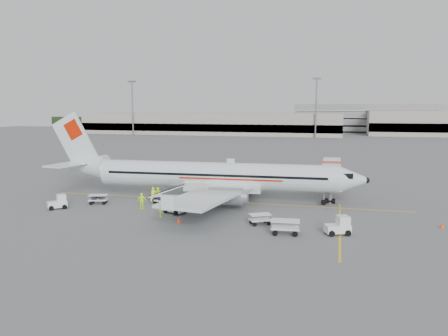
% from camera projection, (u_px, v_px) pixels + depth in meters
% --- Properties ---
extents(ground, '(360.00, 360.00, 0.00)m').
position_uv_depth(ground, '(220.00, 201.00, 52.54)').
color(ground, '#56595B').
extents(stripe_lead, '(44.00, 0.20, 0.01)m').
position_uv_depth(stripe_lead, '(220.00, 201.00, 52.54)').
color(stripe_lead, yellow).
rests_on(stripe_lead, ground).
extents(stripe_cross, '(0.20, 20.00, 0.01)m').
position_uv_depth(stripe_cross, '(340.00, 227.00, 41.34)').
color(stripe_cross, yellow).
rests_on(stripe_cross, ground).
extents(terminal_west, '(110.00, 22.00, 9.00)m').
position_uv_depth(terminal_west, '(210.00, 124.00, 186.54)').
color(terminal_west, gray).
rests_on(terminal_west, ground).
extents(parking_garage, '(62.00, 24.00, 14.00)m').
position_uv_depth(parking_garage, '(365.00, 117.00, 198.54)').
color(parking_garage, slate).
rests_on(parking_garage, ground).
extents(treeline, '(300.00, 3.00, 6.00)m').
position_uv_depth(treeline, '(311.00, 124.00, 219.76)').
color(treeline, black).
rests_on(treeline, ground).
extents(mast_west, '(3.20, 1.20, 22.00)m').
position_uv_depth(mast_west, '(133.00, 108.00, 181.73)').
color(mast_west, slate).
rests_on(mast_west, ground).
extents(mast_center, '(3.20, 1.20, 22.00)m').
position_uv_depth(mast_center, '(316.00, 108.00, 162.81)').
color(mast_center, slate).
rests_on(mast_center, ground).
extents(aircraft, '(39.37, 31.57, 10.47)m').
position_uv_depth(aircraft, '(216.00, 158.00, 52.43)').
color(aircraft, silver).
rests_on(aircraft, ground).
extents(jet_bridge, '(3.10, 16.07, 4.21)m').
position_uv_depth(jet_bridge, '(331.00, 178.00, 56.74)').
color(jet_bridge, white).
rests_on(jet_bridge, ground).
extents(belt_loader, '(5.39, 2.51, 2.82)m').
position_uv_depth(belt_loader, '(168.00, 191.00, 51.89)').
color(belt_loader, white).
rests_on(belt_loader, ground).
extents(tug_fore, '(2.47, 1.94, 1.68)m').
position_uv_depth(tug_fore, '(338.00, 225.00, 38.71)').
color(tug_fore, white).
rests_on(tug_fore, ground).
extents(tug_mid, '(2.61, 2.11, 1.76)m').
position_uv_depth(tug_mid, '(175.00, 205.00, 46.57)').
color(tug_mid, white).
rests_on(tug_mid, ground).
extents(tug_aft, '(2.30, 2.24, 1.58)m').
position_uv_depth(tug_aft, '(57.00, 202.00, 48.59)').
color(tug_aft, white).
rests_on(tug_aft, ground).
extents(cart_loaded_a, '(2.23, 1.55, 1.07)m').
position_uv_depth(cart_loaded_a, '(164.00, 200.00, 50.71)').
color(cart_loaded_a, white).
rests_on(cart_loaded_a, ground).
extents(cart_loaded_b, '(2.40, 1.85, 1.10)m').
position_uv_depth(cart_loaded_b, '(98.00, 199.00, 51.10)').
color(cart_loaded_b, white).
rests_on(cart_loaded_b, ground).
extents(cart_empty_a, '(2.35, 2.04, 1.06)m').
position_uv_depth(cart_empty_a, '(260.00, 219.00, 42.05)').
color(cart_empty_a, white).
rests_on(cart_empty_a, ground).
extents(cart_empty_b, '(2.64, 1.71, 1.31)m').
position_uv_depth(cart_empty_b, '(285.00, 227.00, 38.78)').
color(cart_empty_b, white).
rests_on(cart_empty_b, ground).
extents(cone_nose, '(0.39, 0.39, 0.64)m').
position_uv_depth(cone_nose, '(442.00, 225.00, 40.89)').
color(cone_nose, '#FF430A').
rests_on(cone_nose, ground).
extents(cone_port, '(0.36, 0.36, 0.59)m').
position_uv_depth(cone_port, '(253.00, 182.00, 64.39)').
color(cone_port, '#FF430A').
rests_on(cone_port, ground).
extents(cone_stbd, '(0.38, 0.38, 0.62)m').
position_uv_depth(cone_stbd, '(178.00, 220.00, 42.71)').
color(cone_stbd, '#FF430A').
rests_on(cone_stbd, ground).
extents(crew_a, '(0.78, 0.78, 1.83)m').
position_uv_depth(crew_a, '(154.00, 195.00, 51.88)').
color(crew_a, '#C4F61D').
rests_on(crew_a, ground).
extents(crew_b, '(1.09, 1.02, 1.78)m').
position_uv_depth(crew_b, '(158.00, 195.00, 52.04)').
color(crew_b, '#C4F61D').
rests_on(crew_b, ground).
extents(crew_c, '(0.91, 1.18, 1.60)m').
position_uv_depth(crew_c, '(161.00, 209.00, 44.91)').
color(crew_c, '#C4F61D').
rests_on(crew_c, ground).
extents(crew_d, '(1.14, 0.62, 1.84)m').
position_uv_depth(crew_d, '(142.00, 201.00, 48.51)').
color(crew_d, '#C4F61D').
rests_on(crew_d, ground).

